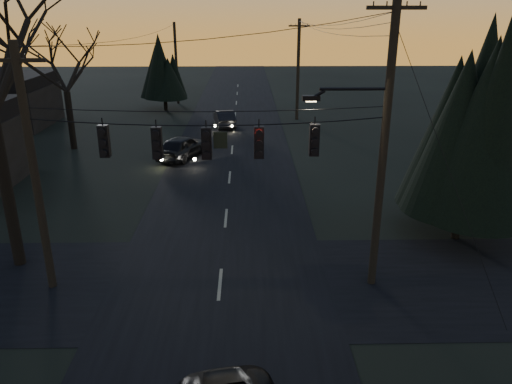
{
  "coord_description": "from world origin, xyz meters",
  "views": [
    {
      "loc": [
        0.98,
        -5.74,
        9.44
      ],
      "look_at": [
        1.31,
        10.18,
        3.5
      ],
      "focal_mm": 35.0,
      "sensor_mm": 36.0,
      "label": 1
    }
  ],
  "objects_px": {
    "evergreen_right": "(471,133)",
    "sedan_oncoming_b": "(224,118)",
    "utility_pole_left": "(53,286)",
    "utility_pole_far_r": "(297,119)",
    "utility_pole_far_l": "(178,103)",
    "sedan_oncoming_a": "(182,147)",
    "utility_pole_right": "(371,283)"
  },
  "relations": [
    {
      "from": "utility_pole_far_r",
      "to": "sedan_oncoming_a",
      "type": "relative_size",
      "value": 1.9
    },
    {
      "from": "utility_pole_far_r",
      "to": "sedan_oncoming_a",
      "type": "bearing_deg",
      "value": -126.01
    },
    {
      "from": "utility_pole_far_r",
      "to": "sedan_oncoming_a",
      "type": "height_order",
      "value": "utility_pole_far_r"
    },
    {
      "from": "evergreen_right",
      "to": "sedan_oncoming_b",
      "type": "xyz_separation_m",
      "value": [
        -10.83,
        21.58,
        -3.99
      ]
    },
    {
      "from": "sedan_oncoming_a",
      "to": "evergreen_right",
      "type": "bearing_deg",
      "value": 161.3
    },
    {
      "from": "utility_pole_far_r",
      "to": "utility_pole_right",
      "type": "bearing_deg",
      "value": -90.0
    },
    {
      "from": "utility_pole_right",
      "to": "utility_pole_far_r",
      "type": "xyz_separation_m",
      "value": [
        0.0,
        28.0,
        0.0
      ]
    },
    {
      "from": "utility_pole_far_l",
      "to": "sedan_oncoming_b",
      "type": "distance_m",
      "value": 11.95
    },
    {
      "from": "utility_pole_right",
      "to": "utility_pole_left",
      "type": "xyz_separation_m",
      "value": [
        -11.5,
        0.0,
        0.0
      ]
    },
    {
      "from": "utility_pole_far_l",
      "to": "evergreen_right",
      "type": "distance_m",
      "value": 36.38
    },
    {
      "from": "utility_pole_right",
      "to": "sedan_oncoming_a",
      "type": "bearing_deg",
      "value": 118.49
    },
    {
      "from": "evergreen_right",
      "to": "sedan_oncoming_a",
      "type": "relative_size",
      "value": 1.82
    },
    {
      "from": "utility_pole_right",
      "to": "utility_pole_far_r",
      "type": "height_order",
      "value": "utility_pole_right"
    },
    {
      "from": "utility_pole_right",
      "to": "utility_pole_left",
      "type": "height_order",
      "value": "utility_pole_right"
    },
    {
      "from": "utility_pole_far_l",
      "to": "sedan_oncoming_a",
      "type": "relative_size",
      "value": 1.79
    },
    {
      "from": "utility_pole_left",
      "to": "utility_pole_far_r",
      "type": "height_order",
      "value": "same"
    },
    {
      "from": "utility_pole_left",
      "to": "sedan_oncoming_a",
      "type": "height_order",
      "value": "utility_pole_left"
    },
    {
      "from": "utility_pole_right",
      "to": "sedan_oncoming_a",
      "type": "xyz_separation_m",
      "value": [
        -8.7,
        16.03,
        0.76
      ]
    },
    {
      "from": "utility_pole_right",
      "to": "utility_pole_far_r",
      "type": "distance_m",
      "value": 28.0
    },
    {
      "from": "utility_pole_far_r",
      "to": "evergreen_right",
      "type": "relative_size",
      "value": 1.04
    },
    {
      "from": "utility_pole_far_l",
      "to": "sedan_oncoming_a",
      "type": "height_order",
      "value": "utility_pole_far_l"
    },
    {
      "from": "utility_pole_right",
      "to": "evergreen_right",
      "type": "xyz_separation_m",
      "value": [
        4.53,
        3.68,
        4.67
      ]
    },
    {
      "from": "utility_pole_left",
      "to": "utility_pole_far_l",
      "type": "xyz_separation_m",
      "value": [
        0.0,
        36.0,
        0.0
      ]
    },
    {
      "from": "sedan_oncoming_a",
      "to": "sedan_oncoming_b",
      "type": "height_order",
      "value": "sedan_oncoming_a"
    },
    {
      "from": "utility_pole_far_l",
      "to": "sedan_oncoming_b",
      "type": "relative_size",
      "value": 1.92
    },
    {
      "from": "utility_pole_far_l",
      "to": "sedan_oncoming_b",
      "type": "xyz_separation_m",
      "value": [
        5.2,
        -10.74,
        0.68
      ]
    },
    {
      "from": "evergreen_right",
      "to": "sedan_oncoming_b",
      "type": "distance_m",
      "value": 24.47
    },
    {
      "from": "utility_pole_left",
      "to": "evergreen_right",
      "type": "relative_size",
      "value": 1.04
    },
    {
      "from": "utility_pole_left",
      "to": "evergreen_right",
      "type": "bearing_deg",
      "value": 12.92
    },
    {
      "from": "utility_pole_right",
      "to": "sedan_oncoming_b",
      "type": "bearing_deg",
      "value": 104.01
    },
    {
      "from": "utility_pole_far_r",
      "to": "evergreen_right",
      "type": "xyz_separation_m",
      "value": [
        4.53,
        -24.32,
        4.67
      ]
    },
    {
      "from": "utility_pole_far_r",
      "to": "utility_pole_far_l",
      "type": "relative_size",
      "value": 1.06
    }
  ]
}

